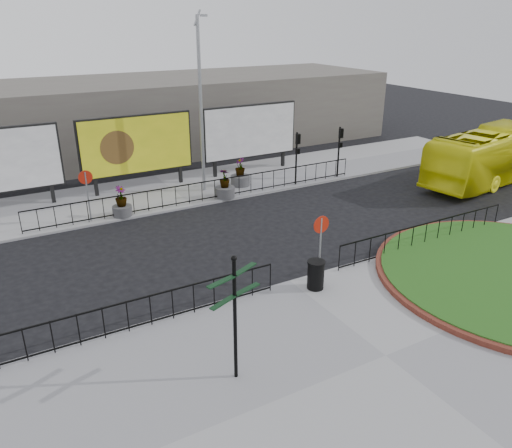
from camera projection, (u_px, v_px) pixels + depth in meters
ground at (289, 283)px, 18.19m from camera, size 90.00×90.00×0.00m
pavement_near at (385, 357)px, 14.14m from camera, size 30.00×10.00×0.12m
pavement_far at (172, 190)px, 27.82m from camera, size 44.00×6.00×0.12m
railing_near_left at (128, 316)px, 14.97m from camera, size 10.00×0.10×1.10m
railing_near_right at (426, 234)px, 20.64m from camera, size 9.00×0.10×1.10m
railing_far at (208, 191)px, 25.87m from camera, size 18.00×0.10×1.10m
speed_sign_far at (86, 185)px, 22.75m from camera, size 0.64×0.07×2.47m
speed_sign_near at (321, 234)px, 17.59m from camera, size 0.64×0.07×2.47m
billboard_mid at (137, 145)px, 26.95m from camera, size 6.20×0.31×4.10m
billboard_right at (250, 132)px, 30.12m from camera, size 6.20×0.31×4.10m
lamp_post at (201, 104)px, 25.87m from camera, size 0.74×0.18×9.23m
signal_pole_a at (297, 151)px, 27.85m from camera, size 0.22×0.26×3.00m
signal_pole_b at (340, 144)px, 29.21m from camera, size 0.22×0.26×3.00m
building_backdrop at (120, 117)px, 34.93m from camera, size 40.00×10.00×5.00m
fingerpost_sign at (235, 307)px, 12.48m from camera, size 1.65×0.80×3.58m
litter_bin at (316, 275)px, 17.45m from camera, size 0.63×0.63×1.05m
bus at (497, 154)px, 29.18m from camera, size 11.73×4.47×3.19m
planter_a at (122, 205)px, 23.90m from camera, size 0.93×0.93×1.47m
planter_b at (225, 187)px, 26.41m from camera, size 1.05×1.05×1.54m
planter_c at (240, 176)px, 28.26m from camera, size 1.09×1.09×1.60m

